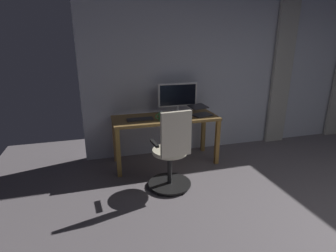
# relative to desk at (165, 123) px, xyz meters

# --- Properties ---
(back_room_partition) EXTENTS (5.71, 0.10, 2.84)m
(back_room_partition) POSITION_rel_desk_xyz_m (-1.66, -0.46, 0.77)
(back_room_partition) COLOR silver
(back_room_partition) RESTS_ON ground
(curtain_right_panel) EXTENTS (0.37, 0.06, 2.53)m
(curtain_right_panel) POSITION_rel_desk_xyz_m (-2.25, -0.35, 0.62)
(curtain_right_panel) COLOR #B6B3A6
(curtain_right_panel) RESTS_ON ground
(desk) EXTENTS (1.57, 0.61, 0.74)m
(desk) POSITION_rel_desk_xyz_m (0.00, 0.00, 0.00)
(desk) COLOR olive
(desk) RESTS_ON ground
(office_chair) EXTENTS (0.56, 0.56, 1.06)m
(office_chair) POSITION_rel_desk_xyz_m (0.13, 0.78, -0.17)
(office_chair) COLOR black
(office_chair) RESTS_ON ground
(computer_monitor) EXTENTS (0.63, 0.18, 0.47)m
(computer_monitor) POSITION_rel_desk_xyz_m (-0.25, -0.19, 0.37)
(computer_monitor) COLOR white
(computer_monitor) RESTS_ON desk
(computer_keyboard) EXTENTS (0.37, 0.12, 0.02)m
(computer_keyboard) POSITION_rel_desk_xyz_m (0.39, 0.06, 0.11)
(computer_keyboard) COLOR #333338
(computer_keyboard) RESTS_ON desk
(laptop) EXTENTS (0.35, 0.37, 0.14)m
(laptop) POSITION_rel_desk_xyz_m (-0.55, 0.05, 0.15)
(laptop) COLOR #333338
(laptop) RESTS_ON desk
(computer_mouse) EXTENTS (0.06, 0.10, 0.04)m
(computer_mouse) POSITION_rel_desk_xyz_m (0.01, -0.22, 0.12)
(computer_mouse) COLOR white
(computer_mouse) RESTS_ON desk
(mug_coffee) EXTENTS (0.14, 0.09, 0.11)m
(mug_coffee) POSITION_rel_desk_xyz_m (0.10, 0.15, 0.15)
(mug_coffee) COLOR #3D9951
(mug_coffee) RESTS_ON desk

